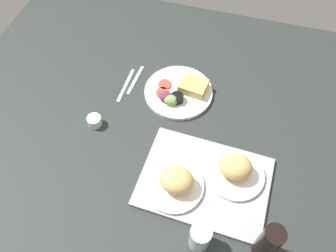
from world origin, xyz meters
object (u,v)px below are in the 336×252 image
at_px(soda_bottle, 268,243).
at_px(knife, 126,85).
at_px(espresso_cup, 94,121).
at_px(bread_plate_far, 175,182).
at_px(plate_with_salad, 180,92).
at_px(bread_plate_near, 235,169).
at_px(drinking_glass, 200,237).
at_px(fork, 135,80).
at_px(serving_tray, 204,182).

height_order(soda_bottle, knife, soda_bottle).
relative_size(espresso_cup, knife, 0.29).
bearing_deg(bread_plate_far, plate_with_salad, -77.26).
xyz_separation_m(bread_plate_far, soda_bottle, (-0.32, 0.13, 0.04)).
height_order(soda_bottle, espresso_cup, soda_bottle).
distance_m(bread_plate_near, plate_with_salad, 0.42).
relative_size(plate_with_salad, soda_bottle, 1.59).
bearing_deg(bread_plate_near, drinking_glass, 75.98).
distance_m(bread_plate_far, espresso_cup, 0.42).
distance_m(bread_plate_near, soda_bottle, 0.27).
height_order(bread_plate_near, soda_bottle, soda_bottle).
bearing_deg(bread_plate_near, knife, -29.86).
relative_size(plate_with_salad, fork, 1.69).
relative_size(serving_tray, bread_plate_far, 2.14).
relative_size(bread_plate_near, drinking_glass, 1.80).
bearing_deg(knife, fork, 143.82).
xyz_separation_m(soda_bottle, espresso_cup, (0.70, -0.31, -0.07)).
bearing_deg(plate_with_salad, bread_plate_far, 102.74).
bearing_deg(knife, soda_bottle, 51.50).
distance_m(espresso_cup, knife, 0.23).
distance_m(bread_plate_far, soda_bottle, 0.35).
bearing_deg(serving_tray, bread_plate_near, -150.31).
bearing_deg(knife, serving_tray, 51.11).
relative_size(drinking_glass, espresso_cup, 2.03).
height_order(plate_with_salad, soda_bottle, soda_bottle).
bearing_deg(bread_plate_near, espresso_cup, -7.57).
height_order(drinking_glass, espresso_cup, drinking_glass).
relative_size(serving_tray, fork, 2.65).
relative_size(espresso_cup, fork, 0.33).
height_order(serving_tray, plate_with_salad, plate_with_salad).
distance_m(bread_plate_near, fork, 0.60).
xyz_separation_m(bread_plate_near, plate_with_salad, (0.28, -0.31, -0.04)).
xyz_separation_m(bread_plate_far, drinking_glass, (-0.12, 0.16, 0.01)).
relative_size(soda_bottle, espresso_cup, 3.24).
xyz_separation_m(bread_plate_far, espresso_cup, (0.38, -0.18, -0.03)).
xyz_separation_m(serving_tray, bread_plate_far, (0.09, 0.05, 0.04)).
bearing_deg(knife, bread_plate_near, 60.83).
distance_m(soda_bottle, knife, 0.85).
relative_size(bread_plate_near, plate_with_salad, 0.71).
xyz_separation_m(bread_plate_far, plate_with_salad, (0.09, -0.42, -0.03)).
bearing_deg(knife, espresso_cup, -11.58).
relative_size(bread_plate_near, bread_plate_far, 0.97).
relative_size(serving_tray, plate_with_salad, 1.56).
xyz_separation_m(serving_tray, bread_plate_near, (-0.09, -0.05, 0.04)).
xyz_separation_m(drinking_glass, knife, (0.45, -0.56, -0.05)).
distance_m(bread_plate_far, fork, 0.54).
bearing_deg(serving_tray, plate_with_salad, -62.80).
bearing_deg(fork, bread_plate_far, 37.98).
bearing_deg(serving_tray, soda_bottle, 141.56).
relative_size(soda_bottle, fork, 1.07).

